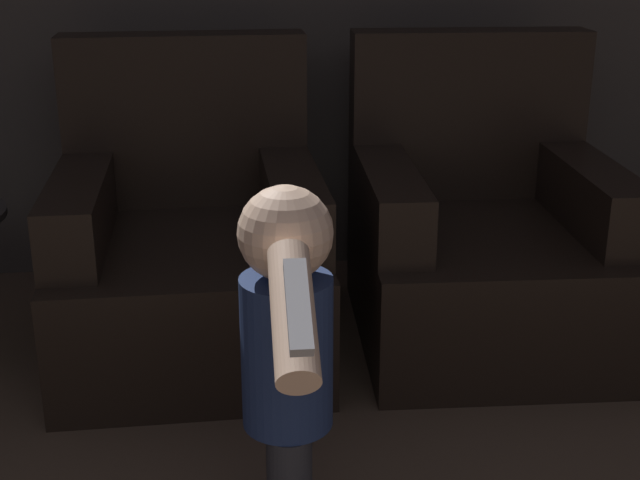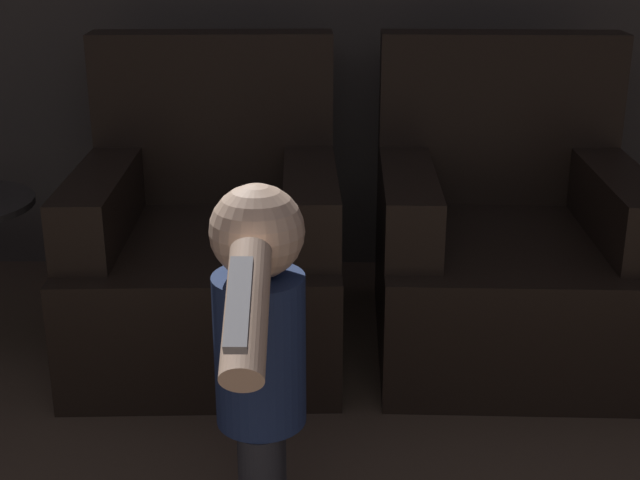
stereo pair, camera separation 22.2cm
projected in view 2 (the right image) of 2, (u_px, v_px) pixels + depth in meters
The scene contains 3 objects.
armchair_left at pixel (211, 245), 2.84m from camera, with size 0.82×0.91×0.95m.
armchair_right at pixel (504, 246), 2.83m from camera, with size 0.82×0.91×0.95m.
person_toddler at pixel (260, 352), 1.76m from camera, with size 0.18×0.57×0.83m.
Camera 2 is at (0.05, 1.15, 1.29)m, focal length 50.00 mm.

